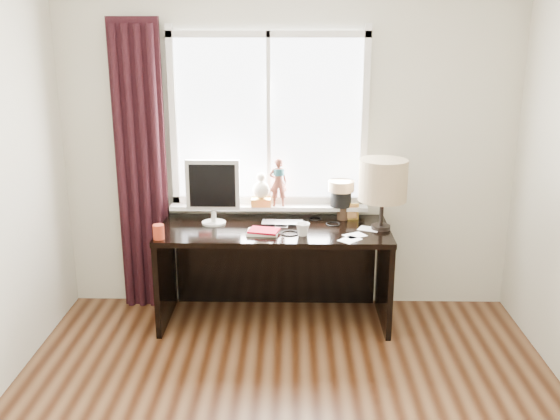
{
  "coord_description": "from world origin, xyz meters",
  "views": [
    {
      "loc": [
        0.03,
        -2.74,
        2.18
      ],
      "look_at": [
        -0.05,
        1.25,
        1.0
      ],
      "focal_mm": 40.0,
      "sensor_mm": 36.0,
      "label": 1
    }
  ],
  "objects_px": {
    "mug": "(303,229)",
    "monitor": "(213,188)",
    "laptop": "(283,223)",
    "red_cup": "(159,232)",
    "table_lamp": "(383,181)",
    "desk": "(275,254)"
  },
  "relations": [
    {
      "from": "desk",
      "to": "table_lamp",
      "type": "relative_size",
      "value": 3.27
    },
    {
      "from": "laptop",
      "to": "monitor",
      "type": "height_order",
      "value": "monitor"
    },
    {
      "from": "laptop",
      "to": "red_cup",
      "type": "distance_m",
      "value": 0.93
    },
    {
      "from": "laptop",
      "to": "desk",
      "type": "relative_size",
      "value": 0.18
    },
    {
      "from": "monitor",
      "to": "laptop",
      "type": "bearing_deg",
      "value": -1.15
    },
    {
      "from": "mug",
      "to": "table_lamp",
      "type": "distance_m",
      "value": 0.67
    },
    {
      "from": "desk",
      "to": "table_lamp",
      "type": "height_order",
      "value": "table_lamp"
    },
    {
      "from": "table_lamp",
      "to": "red_cup",
      "type": "bearing_deg",
      "value": -170.95
    },
    {
      "from": "laptop",
      "to": "monitor",
      "type": "relative_size",
      "value": 0.62
    },
    {
      "from": "red_cup",
      "to": "table_lamp",
      "type": "xyz_separation_m",
      "value": [
        1.58,
        0.25,
        0.31
      ]
    },
    {
      "from": "red_cup",
      "to": "monitor",
      "type": "xyz_separation_m",
      "value": [
        0.34,
        0.36,
        0.23
      ]
    },
    {
      "from": "red_cup",
      "to": "monitor",
      "type": "distance_m",
      "value": 0.54
    },
    {
      "from": "mug",
      "to": "monitor",
      "type": "bearing_deg",
      "value": 158.46
    },
    {
      "from": "laptop",
      "to": "monitor",
      "type": "bearing_deg",
      "value": -178.58
    },
    {
      "from": "mug",
      "to": "red_cup",
      "type": "relative_size",
      "value": 0.95
    },
    {
      "from": "desk",
      "to": "table_lamp",
      "type": "distance_m",
      "value": 1.0
    },
    {
      "from": "laptop",
      "to": "red_cup",
      "type": "xyz_separation_m",
      "value": [
        -0.86,
        -0.35,
        0.04
      ]
    },
    {
      "from": "red_cup",
      "to": "monitor",
      "type": "bearing_deg",
      "value": 46.33
    },
    {
      "from": "mug",
      "to": "desk",
      "type": "relative_size",
      "value": 0.06
    },
    {
      "from": "red_cup",
      "to": "desk",
      "type": "distance_m",
      "value": 0.93
    },
    {
      "from": "mug",
      "to": "monitor",
      "type": "height_order",
      "value": "monitor"
    },
    {
      "from": "red_cup",
      "to": "monitor",
      "type": "relative_size",
      "value": 0.21
    }
  ]
}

